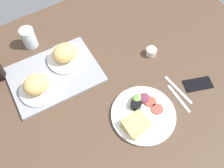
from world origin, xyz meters
TOP-DOWN VIEW (x-y plane):
  - ground_plane at (0.00, 0.00)cm, footprint 190.00×150.00cm
  - serving_tray at (-18.99, 25.23)cm, footprint 46.47×35.03cm
  - bread_plate_near at (-29.32, 20.19)cm, footprint 19.80×19.80cm
  - bread_plate_far at (-9.37, 30.12)cm, footprint 21.15×21.15cm
  - plate_with_salad at (5.85, -16.98)cm, footprint 30.26×30.26cm
  - drinking_glass at (-21.18, 51.00)cm, footprint 7.56×7.56cm
  - espresso_cup at (31.63, 10.14)cm, footprint 5.60×5.60cm
  - fork at (26.49, -19.38)cm, footprint 2.24×17.05cm
  - knife at (29.49, -15.38)cm, footprint 2.53×19.05cm
  - cell_phone at (40.05, -18.27)cm, footprint 16.00×11.72cm

SIDE VIEW (x-z plane):
  - ground_plane at x=0.00cm, z-range -3.00..0.00cm
  - fork at x=26.49cm, z-range 0.00..0.50cm
  - knife at x=29.49cm, z-range 0.00..0.50cm
  - cell_phone at x=40.05cm, z-range 0.00..0.80cm
  - serving_tray at x=-18.99cm, z-range 0.00..1.60cm
  - plate_with_salad at x=5.85cm, z-range -1.06..4.34cm
  - espresso_cup at x=31.63cm, z-range 0.00..4.00cm
  - bread_plate_far at x=-9.37cm, z-range 0.61..10.83cm
  - bread_plate_near at x=-29.32cm, z-range 0.72..10.73cm
  - drinking_glass at x=-21.18cm, z-range 0.00..11.63cm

